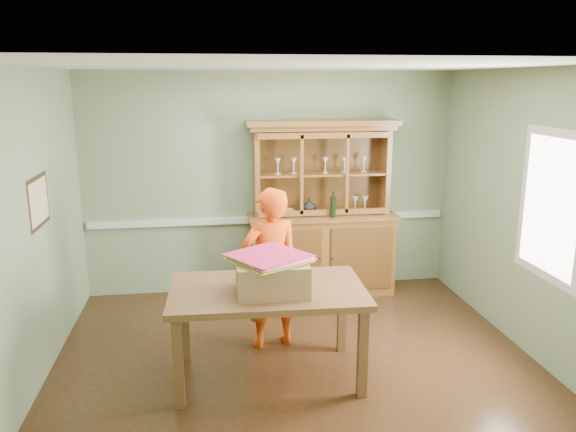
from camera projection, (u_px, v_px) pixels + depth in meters
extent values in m
plane|color=#422715|center=(296.00, 361.00, 5.29)|extent=(4.50, 4.50, 0.00)
plane|color=white|center=(297.00, 66.00, 4.66)|extent=(4.50, 4.50, 0.00)
plane|color=gray|center=(270.00, 183.00, 6.90)|extent=(4.50, 0.00, 4.50)
plane|color=gray|center=(29.00, 233.00, 4.66)|extent=(0.00, 4.00, 4.00)
plane|color=gray|center=(531.00, 214.00, 5.29)|extent=(0.00, 4.00, 4.00)
plane|color=gray|center=(355.00, 313.00, 3.05)|extent=(4.50, 0.00, 4.50)
cube|color=silver|center=(271.00, 219.00, 6.98)|extent=(4.41, 0.05, 0.08)
cube|color=#301F13|center=(39.00, 202.00, 4.90)|extent=(0.03, 0.60, 0.46)
cube|color=beige|center=(40.00, 201.00, 4.90)|extent=(0.01, 0.52, 0.38)
cube|color=silver|center=(550.00, 206.00, 4.96)|extent=(0.03, 0.96, 1.36)
cube|color=white|center=(549.00, 206.00, 4.96)|extent=(0.01, 0.80, 1.20)
cube|color=brown|center=(321.00, 255.00, 6.93)|extent=(1.73, 0.53, 0.96)
cube|color=brown|center=(322.00, 216.00, 6.80)|extent=(1.79, 0.59, 0.04)
cube|color=brown|center=(319.00, 170.00, 6.93)|extent=(1.64, 0.04, 1.01)
cube|color=brown|center=(256.00, 173.00, 6.66)|extent=(0.06, 0.37, 1.01)
cube|color=brown|center=(384.00, 170.00, 6.88)|extent=(0.06, 0.37, 1.01)
cube|color=brown|center=(322.00, 127.00, 6.64)|extent=(1.73, 0.42, 0.06)
cube|color=brown|center=(322.00, 123.00, 6.61)|extent=(1.81, 0.46, 0.06)
cube|color=brown|center=(321.00, 174.00, 6.78)|extent=(1.52, 0.32, 0.02)
imported|color=#B2B2B7|center=(309.00, 206.00, 6.85)|extent=(0.18, 0.18, 0.18)
imported|color=gold|center=(286.00, 212.00, 6.82)|extent=(0.21, 0.21, 0.05)
cylinder|color=black|center=(333.00, 204.00, 6.62)|extent=(0.07, 0.07, 0.31)
cube|color=brown|center=(268.00, 291.00, 4.84)|extent=(1.71, 1.06, 0.06)
cube|color=brown|center=(178.00, 363.00, 4.46)|extent=(0.08, 0.08, 0.78)
cube|color=brown|center=(185.00, 320.00, 5.26)|extent=(0.08, 0.08, 0.78)
cube|color=brown|center=(363.00, 353.00, 4.62)|extent=(0.08, 0.08, 0.78)
cube|color=brown|center=(342.00, 313.00, 5.42)|extent=(0.08, 0.08, 0.78)
cube|color=#9F7452|center=(272.00, 277.00, 4.70)|extent=(0.59, 0.48, 0.27)
cube|color=yellow|center=(268.00, 259.00, 4.70)|extent=(0.76, 0.76, 0.01)
cube|color=#38BF71|center=(268.00, 258.00, 4.70)|extent=(0.76, 0.76, 0.01)
cube|color=#2C93D0|center=(268.00, 257.00, 4.70)|extent=(0.76, 0.76, 0.01)
cube|color=pink|center=(268.00, 256.00, 4.70)|extent=(0.76, 0.76, 0.01)
cube|color=#E4229B|center=(268.00, 255.00, 4.70)|extent=(0.76, 0.76, 0.01)
cube|color=#CF1F54|center=(268.00, 254.00, 4.69)|extent=(0.76, 0.76, 0.01)
imported|color=#F0490F|center=(271.00, 268.00, 5.45)|extent=(0.66, 0.51, 1.60)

